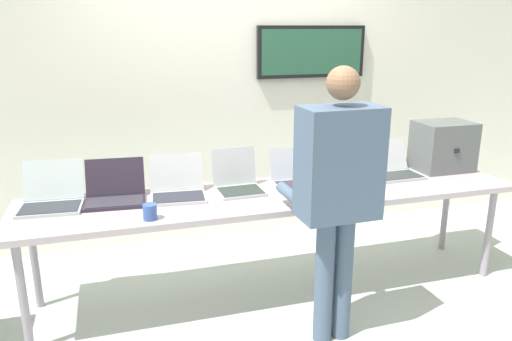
# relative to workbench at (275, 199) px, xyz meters

# --- Properties ---
(ground) EXTENTS (8.00, 8.00, 0.04)m
(ground) POSITION_rel_workbench_xyz_m (0.00, 0.00, -0.71)
(ground) COLOR #B2C0B6
(back_wall) EXTENTS (8.00, 0.11, 2.52)m
(back_wall) POSITION_rel_workbench_xyz_m (0.02, 1.13, 0.58)
(back_wall) COLOR silver
(back_wall) RESTS_ON ground
(workbench) EXTENTS (3.37, 0.70, 0.74)m
(workbench) POSITION_rel_workbench_xyz_m (0.00, 0.00, 0.00)
(workbench) COLOR #B09FA7
(workbench) RESTS_ON ground
(equipment_box) EXTENTS (0.42, 0.33, 0.38)m
(equipment_box) POSITION_rel_workbench_xyz_m (1.43, 0.17, 0.23)
(equipment_box) COLOR #555A5A
(equipment_box) RESTS_ON workbench
(laptop_station_0) EXTENTS (0.40, 0.40, 0.26)m
(laptop_station_0) POSITION_rel_workbench_xyz_m (-1.42, 0.15, 0.10)
(laptop_station_0) COLOR #A9B4B3
(laptop_station_0) RESTS_ON workbench
(laptop_station_1) EXTENTS (0.40, 0.36, 0.25)m
(laptop_station_1) POSITION_rel_workbench_xyz_m (-1.04, 0.14, 0.10)
(laptop_station_1) COLOR #26202C
(laptop_station_1) RESTS_ON workbench
(laptop_station_2) EXTENTS (0.39, 0.38, 0.26)m
(laptop_station_2) POSITION_rel_workbench_xyz_m (-0.64, 0.12, 0.10)
(laptop_station_2) COLOR #B0B3B4
(laptop_station_2) RESTS_ON workbench
(laptop_station_3) EXTENTS (0.32, 0.32, 0.27)m
(laptop_station_3) POSITION_rel_workbench_xyz_m (-0.23, 0.12, 0.11)
(laptop_station_3) COLOR #B0B4B5
(laptop_station_3) RESTS_ON workbench
(laptop_station_4) EXTENTS (0.33, 0.31, 0.24)m
(laptop_station_4) POSITION_rel_workbench_xyz_m (0.19, 0.14, 0.10)
(laptop_station_4) COLOR #A9AFBB
(laptop_station_4) RESTS_ON workbench
(laptop_station_5) EXTENTS (0.36, 0.34, 0.27)m
(laptop_station_5) POSITION_rel_workbench_xyz_m (0.56, 0.12, 0.11)
(laptop_station_5) COLOR #ABAFB2
(laptop_station_5) RESTS_ON workbench
(laptop_station_6) EXTENTS (0.36, 0.37, 0.24)m
(laptop_station_6) POSITION_rel_workbench_xyz_m (0.98, 0.14, 0.10)
(laptop_station_6) COLOR #ADAFB3
(laptop_station_6) RESTS_ON workbench
(person) EXTENTS (0.45, 0.59, 1.62)m
(person) POSITION_rel_workbench_xyz_m (0.15, -0.62, 0.29)
(person) COLOR #485B74
(person) RESTS_ON ground
(coffee_mug) EXTENTS (0.08, 0.08, 0.09)m
(coffee_mug) POSITION_rel_workbench_xyz_m (-0.86, -0.25, 0.09)
(coffee_mug) COLOR #33539E
(coffee_mug) RESTS_ON workbench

